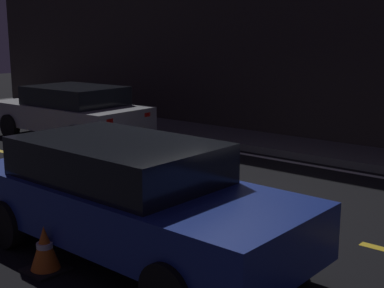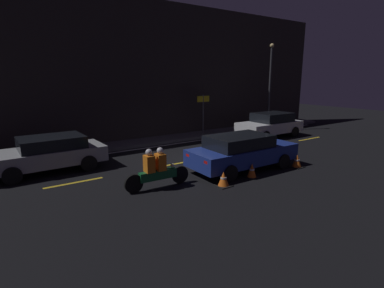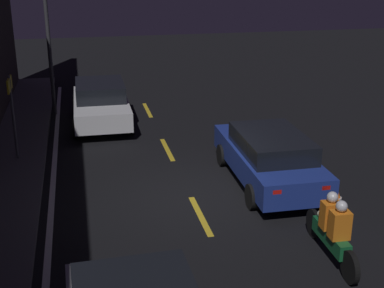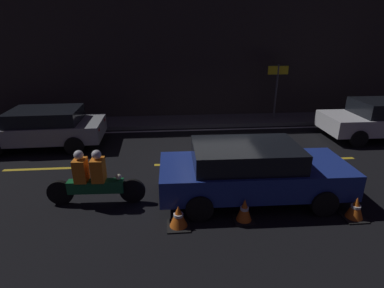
% 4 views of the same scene
% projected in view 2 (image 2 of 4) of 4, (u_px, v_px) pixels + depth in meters
% --- Properties ---
extents(ground_plane, '(56.00, 56.00, 0.00)m').
position_uv_depth(ground_plane, '(201.00, 159.00, 13.49)').
color(ground_plane, black).
extents(raised_curb, '(28.00, 1.63, 0.16)m').
position_uv_depth(raised_curb, '(156.00, 141.00, 17.04)').
color(raised_curb, '#4C4C4F').
rests_on(raised_curb, ground).
extents(building_front, '(28.00, 0.30, 7.81)m').
position_uv_depth(building_front, '(146.00, 72.00, 16.98)').
color(building_front, '#2D2826').
rests_on(building_front, ground).
extents(lane_dash_b, '(2.00, 0.14, 0.01)m').
position_uv_depth(lane_dash_b, '(74.00, 183.00, 10.47)').
color(lane_dash_b, gold).
rests_on(lane_dash_b, ground).
extents(lane_dash_c, '(2.00, 0.14, 0.01)m').
position_uv_depth(lane_dash_c, '(182.00, 163.00, 12.94)').
color(lane_dash_c, gold).
rests_on(lane_dash_c, ground).
extents(lane_dash_d, '(2.00, 0.14, 0.01)m').
position_uv_depth(lane_dash_d, '(256.00, 149.00, 15.41)').
color(lane_dash_d, gold).
rests_on(lane_dash_d, ground).
extents(lane_dash_e, '(2.00, 0.14, 0.01)m').
position_uv_depth(lane_dash_e, '(309.00, 139.00, 17.89)').
color(lane_dash_e, gold).
rests_on(lane_dash_e, ground).
extents(lane_solid_kerb, '(25.20, 0.14, 0.01)m').
position_uv_depth(lane_solid_kerb, '(165.00, 145.00, 16.20)').
color(lane_solid_kerb, silver).
rests_on(lane_solid_kerb, ground).
extents(hatchback_silver, '(4.26, 2.10, 1.37)m').
position_uv_depth(hatchback_silver, '(48.00, 153.00, 11.63)').
color(hatchback_silver, '#9EA0A5').
rests_on(hatchback_silver, ground).
extents(sedan_blue, '(4.54, 1.95, 1.41)m').
position_uv_depth(sedan_blue, '(242.00, 151.00, 11.84)').
color(sedan_blue, navy).
rests_on(sedan_blue, ground).
extents(sedan_white, '(4.17, 1.99, 1.47)m').
position_uv_depth(sedan_white, '(270.00, 124.00, 18.38)').
color(sedan_white, silver).
rests_on(sedan_white, ground).
extents(motorcycle, '(2.32, 0.38, 1.38)m').
position_uv_depth(motorcycle, '(156.00, 170.00, 9.84)').
color(motorcycle, black).
rests_on(motorcycle, ground).
extents(traffic_cone_near, '(0.49, 0.49, 0.50)m').
position_uv_depth(traffic_cone_near, '(223.00, 179.00, 10.12)').
color(traffic_cone_near, black).
rests_on(traffic_cone_near, ground).
extents(traffic_cone_mid, '(0.44, 0.44, 0.53)m').
position_uv_depth(traffic_cone_mid, '(252.00, 171.00, 10.98)').
color(traffic_cone_mid, black).
rests_on(traffic_cone_mid, ground).
extents(traffic_cone_far, '(0.48, 0.48, 0.52)m').
position_uv_depth(traffic_cone_far, '(297.00, 161.00, 12.24)').
color(traffic_cone_far, black).
rests_on(traffic_cone_far, ground).
extents(shop_sign, '(0.90, 0.08, 2.40)m').
position_uv_depth(shop_sign, '(203.00, 106.00, 18.42)').
color(shop_sign, '#4C4C51').
rests_on(shop_sign, raised_curb).
extents(street_lamp, '(0.28, 0.28, 5.76)m').
position_uv_depth(street_lamp, '(270.00, 83.00, 20.07)').
color(street_lamp, '#333338').
rests_on(street_lamp, ground).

